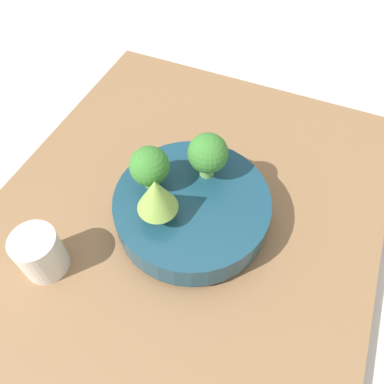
# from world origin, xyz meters

# --- Properties ---
(ground_plane) EXTENTS (6.00, 6.00, 0.00)m
(ground_plane) POSITION_xyz_m (0.00, 0.00, 0.00)
(ground_plane) COLOR silver
(table) EXTENTS (0.92, 0.72, 0.04)m
(table) POSITION_xyz_m (0.00, 0.00, 0.02)
(table) COLOR olive
(table) RESTS_ON ground_plane
(bowl) EXTENTS (0.28, 0.28, 0.07)m
(bowl) POSITION_xyz_m (-0.02, 0.02, 0.09)
(bowl) COLOR navy
(bowl) RESTS_ON table
(broccoli_floret_front) EXTENTS (0.07, 0.07, 0.09)m
(broccoli_floret_front) POSITION_xyz_m (-0.02, -0.06, 0.16)
(broccoli_floret_front) COLOR #609347
(broccoli_floret_front) RESTS_ON bowl
(romanesco_piece_near) EXTENTS (0.07, 0.07, 0.10)m
(romanesco_piece_near) POSITION_xyz_m (0.04, -0.01, 0.18)
(romanesco_piece_near) COLOR #7AB256
(romanesco_piece_near) RESTS_ON bowl
(broccoli_floret_left) EXTENTS (0.07, 0.07, 0.09)m
(broccoli_floret_left) POSITION_xyz_m (-0.08, 0.02, 0.17)
(broccoli_floret_left) COLOR #7AB256
(broccoli_floret_left) RESTS_ON bowl
(cup) EXTENTS (0.08, 0.08, 0.09)m
(cup) POSITION_xyz_m (0.16, -0.17, 0.09)
(cup) COLOR silver
(cup) RESTS_ON table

